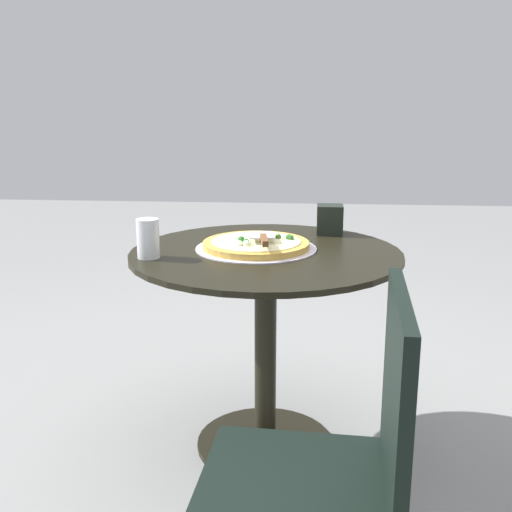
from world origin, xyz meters
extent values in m
plane|color=gray|center=(0.00, 0.00, 0.00)|extent=(10.00, 10.00, 0.00)
cylinder|color=black|center=(0.00, 0.00, 0.68)|extent=(0.87, 0.87, 0.02)
cylinder|color=black|center=(0.00, 0.00, 0.34)|extent=(0.07, 0.07, 0.65)
cylinder|color=black|center=(0.00, 0.00, 0.01)|extent=(0.47, 0.47, 0.02)
cylinder|color=silver|center=(-0.03, 0.03, 0.69)|extent=(0.39, 0.39, 0.00)
cylinder|color=gold|center=(-0.03, 0.03, 0.70)|extent=(0.34, 0.34, 0.02)
cylinder|color=beige|center=(-0.03, 0.03, 0.72)|extent=(0.29, 0.29, 0.00)
sphere|color=#E5F0C5|center=(-0.08, -0.04, 0.72)|extent=(0.02, 0.02, 0.02)
sphere|color=#3A6620|center=(0.04, 0.07, 0.72)|extent=(0.02, 0.02, 0.02)
sphere|color=#386731|center=(0.00, -0.05, 0.72)|extent=(0.01, 0.01, 0.01)
sphere|color=#326727|center=(0.08, 0.06, 0.72)|extent=(0.02, 0.02, 0.02)
sphere|color=#DEF1C6|center=(-0.06, -0.04, 0.72)|extent=(0.02, 0.02, 0.02)
sphere|color=#F6DFCB|center=(-0.03, 0.09, 0.72)|extent=(0.02, 0.02, 0.02)
sphere|color=#276F22|center=(-0.06, -0.02, 0.72)|extent=(0.02, 0.02, 0.02)
sphere|color=#317031|center=(-0.08, 0.01, 0.72)|extent=(0.02, 0.02, 0.02)
sphere|color=#226D29|center=(0.07, 0.06, 0.72)|extent=(0.02, 0.02, 0.02)
cube|color=silver|center=(-0.02, 0.03, 0.74)|extent=(0.09, 0.11, 0.00)
cube|color=brown|center=(0.00, -0.08, 0.74)|extent=(0.03, 0.11, 0.02)
cylinder|color=silver|center=(-0.35, -0.11, 0.75)|extent=(0.07, 0.07, 0.12)
cube|color=black|center=(0.21, 0.27, 0.74)|extent=(0.09, 0.08, 0.10)
cube|color=black|center=(0.12, -0.91, 0.46)|extent=(0.39, 0.39, 0.03)
cube|color=black|center=(0.29, -0.92, 0.66)|extent=(0.05, 0.37, 0.37)
camera|label=1|loc=(0.12, -1.94, 1.17)|focal=44.15mm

